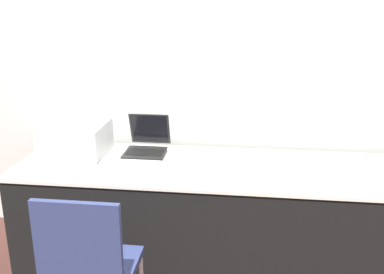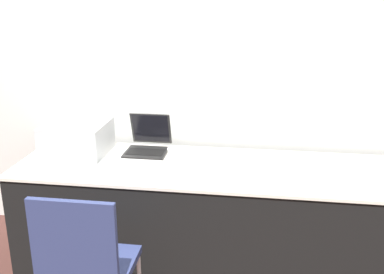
{
  "view_description": "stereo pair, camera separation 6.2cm",
  "coord_description": "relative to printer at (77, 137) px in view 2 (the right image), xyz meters",
  "views": [
    {
      "loc": [
        0.18,
        -2.3,
        1.79
      ],
      "look_at": [
        -0.14,
        0.39,
        0.91
      ],
      "focal_mm": 42.0,
      "sensor_mm": 36.0,
      "label": 1
    },
    {
      "loc": [
        0.25,
        -2.29,
        1.79
      ],
      "look_at": [
        -0.14,
        0.39,
        0.91
      ],
      "focal_mm": 42.0,
      "sensor_mm": 36.0,
      "label": 2
    }
  ],
  "objects": [
    {
      "name": "wall_back",
      "position": [
        0.94,
        0.39,
        0.46
      ],
      "size": [
        8.0,
        0.05,
        2.6
      ],
      "color": "silver",
      "rests_on": "ground_plane"
    },
    {
      "name": "table",
      "position": [
        0.94,
        -0.1,
        -0.48
      ],
      "size": [
        2.54,
        0.74,
        0.73
      ],
      "color": "black",
      "rests_on": "ground_plane"
    },
    {
      "name": "printer",
      "position": [
        0.0,
        0.0,
        0.0
      ],
      "size": [
        0.41,
        0.39,
        0.22
      ],
      "color": "#B2B7BC",
      "rests_on": "table"
    },
    {
      "name": "laptop_left",
      "position": [
        0.46,
        0.13,
        -0.06
      ],
      "size": [
        0.28,
        0.33,
        0.25
      ],
      "color": "black",
      "rests_on": "table"
    },
    {
      "name": "external_keyboard",
      "position": [
        0.43,
        -0.16,
        -0.11
      ],
      "size": [
        0.43,
        0.13,
        0.02
      ],
      "color": "silver",
      "rests_on": "table"
    },
    {
      "name": "coffee_cup",
      "position": [
        0.68,
        -0.06,
        -0.07
      ],
      "size": [
        0.09,
        0.09,
        0.09
      ],
      "color": "white",
      "rests_on": "table"
    },
    {
      "name": "chair",
      "position": [
        0.4,
        -0.94,
        -0.32
      ],
      "size": [
        0.41,
        0.43,
        0.91
      ],
      "color": "navy",
      "rests_on": "ground_plane"
    }
  ]
}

